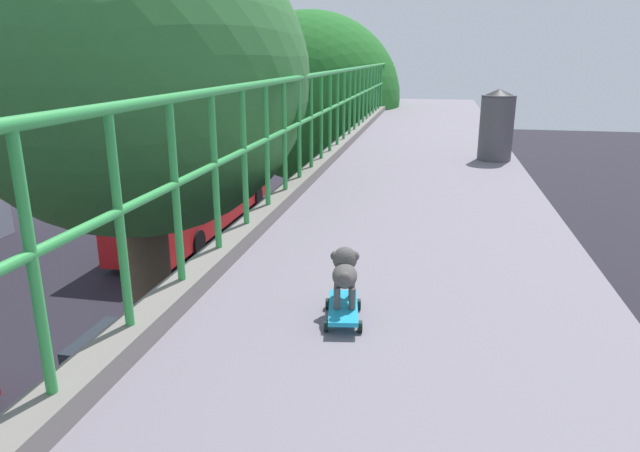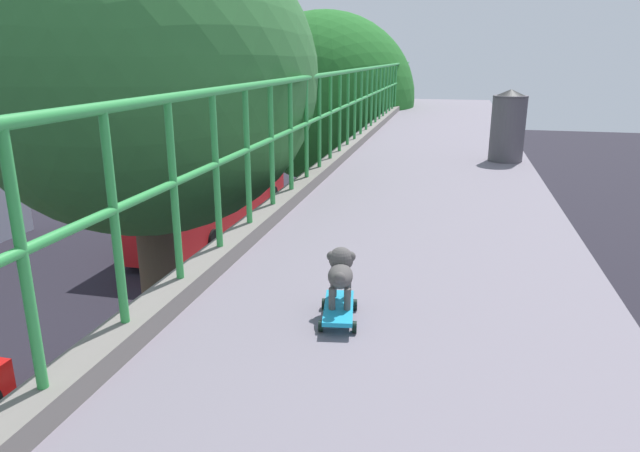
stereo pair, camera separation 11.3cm
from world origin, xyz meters
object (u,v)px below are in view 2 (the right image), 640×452
at_px(city_bus, 216,183).
at_px(small_dog, 341,270).
at_px(litter_bin, 508,125).
at_px(toy_skateboard, 339,309).
at_px(car_grey_fifth, 135,364).

distance_m(city_bus, small_dog, 21.60).
distance_m(city_bus, litter_bin, 17.93).
bearing_deg(small_dog, toy_skateboard, -85.61).
xyz_separation_m(car_grey_fifth, small_dog, (5.89, -6.96, 5.34)).
bearing_deg(car_grey_fifth, small_dog, -49.75).
bearing_deg(city_bus, car_grey_fifth, -74.95).
height_order(small_dog, litter_bin, litter_bin).
distance_m(car_grey_fifth, small_dog, 10.57).
xyz_separation_m(city_bus, litter_bin, (10.40, -13.95, 4.30)).
bearing_deg(city_bus, small_dog, -64.40).
distance_m(small_dog, litter_bin, 5.33).
bearing_deg(city_bus, litter_bin, -53.29).
height_order(toy_skateboard, small_dog, small_dog).
relative_size(car_grey_fifth, litter_bin, 4.07).
relative_size(toy_skateboard, litter_bin, 0.47).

